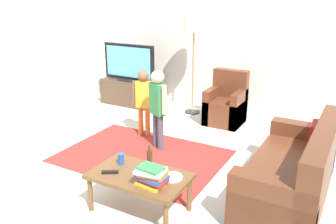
% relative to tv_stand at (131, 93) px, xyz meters
% --- Properties ---
extents(ground, '(7.80, 7.80, 0.00)m').
position_rel_tv_stand_xyz_m(ground, '(1.80, -2.30, -0.24)').
color(ground, beige).
extents(wall_back, '(6.00, 0.12, 2.70)m').
position_rel_tv_stand_xyz_m(wall_back, '(1.80, 0.70, 1.11)').
color(wall_back, silver).
rests_on(wall_back, ground).
extents(area_rug, '(2.20, 1.60, 0.01)m').
position_rel_tv_stand_xyz_m(area_rug, '(1.48, -1.87, -0.24)').
color(area_rug, '#9E2D28').
rests_on(area_rug, ground).
extents(tv_stand, '(1.20, 0.44, 0.50)m').
position_rel_tv_stand_xyz_m(tv_stand, '(0.00, 0.00, 0.00)').
color(tv_stand, '#4C3828').
rests_on(tv_stand, ground).
extents(tv, '(1.10, 0.28, 0.71)m').
position_rel_tv_stand_xyz_m(tv, '(-0.00, -0.02, 0.60)').
color(tv, black).
rests_on(tv, tv_stand).
extents(couch, '(0.80, 1.80, 0.86)m').
position_rel_tv_stand_xyz_m(couch, '(3.53, -1.92, 0.05)').
color(couch, brown).
rests_on(couch, ground).
extents(armchair, '(0.60, 0.60, 0.90)m').
position_rel_tv_stand_xyz_m(armchair, '(2.02, -0.04, 0.05)').
color(armchair, brown).
rests_on(armchair, ground).
extents(floor_lamp, '(0.36, 0.36, 1.78)m').
position_rel_tv_stand_xyz_m(floor_lamp, '(1.28, 0.15, 1.30)').
color(floor_lamp, '#262626').
rests_on(floor_lamp, ground).
extents(child_near_tv, '(0.34, 0.18, 1.05)m').
position_rel_tv_stand_xyz_m(child_near_tv, '(1.10, -1.22, 0.39)').
color(child_near_tv, orange).
rests_on(child_near_tv, ground).
extents(child_center, '(0.35, 0.23, 1.16)m').
position_rel_tv_stand_xyz_m(child_center, '(1.53, -1.52, 0.45)').
color(child_center, '#4C4C59').
rests_on(child_center, ground).
extents(coffee_table, '(1.00, 0.60, 0.42)m').
position_rel_tv_stand_xyz_m(coffee_table, '(2.17, -2.96, 0.13)').
color(coffee_table, brown).
rests_on(coffee_table, ground).
extents(book_stack, '(0.30, 0.25, 0.20)m').
position_rel_tv_stand_xyz_m(book_stack, '(2.39, -3.08, 0.28)').
color(book_stack, yellow).
rests_on(book_stack, coffee_table).
extents(bottle, '(0.06, 0.06, 0.29)m').
position_rel_tv_stand_xyz_m(bottle, '(2.22, -2.84, 0.30)').
color(bottle, '#4C3319').
rests_on(bottle, coffee_table).
extents(tv_remote, '(0.17, 0.13, 0.02)m').
position_rel_tv_stand_xyz_m(tv_remote, '(1.89, -3.08, 0.19)').
color(tv_remote, black).
rests_on(tv_remote, coffee_table).
extents(soda_can, '(0.07, 0.07, 0.12)m').
position_rel_tv_stand_xyz_m(soda_can, '(1.87, -2.86, 0.24)').
color(soda_can, '#2659B2').
rests_on(soda_can, coffee_table).
extents(plate, '(0.22, 0.22, 0.02)m').
position_rel_tv_stand_xyz_m(plate, '(2.49, -2.86, 0.18)').
color(plate, white).
rests_on(plate, coffee_table).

